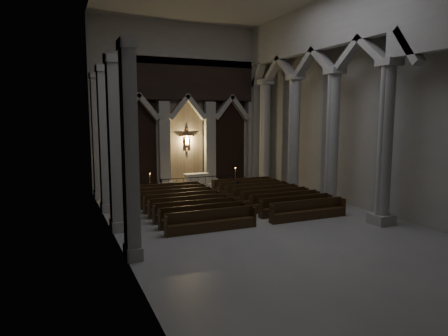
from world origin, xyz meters
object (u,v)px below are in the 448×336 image
(pews, at_px, (230,202))
(worshipper, at_px, (238,188))
(candle_stand_left, at_px, (150,188))
(altar_rail, at_px, (198,181))
(candle_stand_right, at_px, (235,183))
(altar, at_px, (196,180))

(pews, height_order, worshipper, worshipper)
(candle_stand_left, height_order, worshipper, candle_stand_left)
(altar_rail, relative_size, candle_stand_right, 3.39)
(candle_stand_right, height_order, worshipper, candle_stand_right)
(pews, bearing_deg, candle_stand_left, 119.26)
(candle_stand_right, relative_size, worshipper, 1.47)
(candle_stand_right, xyz_separation_m, pews, (-2.76, -5.18, -0.12))
(candle_stand_right, bearing_deg, altar_rail, 173.11)
(candle_stand_left, relative_size, worshipper, 1.32)
(candle_stand_left, distance_m, candle_stand_right, 6.16)
(altar, relative_size, pews, 0.19)
(candle_stand_left, height_order, candle_stand_right, candle_stand_right)
(candle_stand_right, distance_m, pews, 5.87)
(candle_stand_left, xyz_separation_m, candle_stand_right, (6.11, -0.80, 0.05))
(altar_rail, distance_m, pews, 5.53)
(altar, height_order, candle_stand_right, candle_stand_right)
(candle_stand_right, bearing_deg, candle_stand_left, 172.57)
(worshipper, bearing_deg, candle_stand_left, 146.44)
(candle_stand_left, height_order, pews, candle_stand_left)
(altar_rail, xyz_separation_m, worshipper, (1.86, -2.73, -0.17))
(candle_stand_right, bearing_deg, altar, 143.35)
(candle_stand_left, bearing_deg, altar_rail, -7.88)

